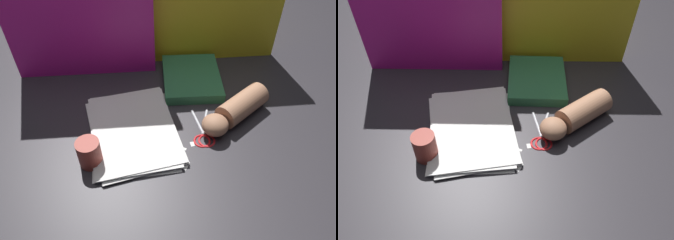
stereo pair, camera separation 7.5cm
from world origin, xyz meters
The scene contains 11 objects.
ground_plane centered at (0.00, 0.00, 0.00)m, with size 6.00×6.00×0.00m, color #2D2B30.
backdrop_panel_left centered at (-0.19, 0.39, 0.25)m, with size 0.52×0.10×0.51m.
backdrop_panel_center centered at (0.21, 0.39, 0.24)m, with size 0.70×0.13×0.48m.
paper_stack centered at (-0.08, 0.03, 0.01)m, with size 0.29×0.38×0.02m.
book_closed centered at (0.18, 0.24, 0.02)m, with size 0.25×0.29×0.04m.
scissors centered at (0.14, -0.03, 0.00)m, with size 0.10×0.18×0.01m.
hand_forearm centered at (0.26, 0.01, 0.04)m, with size 0.28×0.20×0.08m.
paper_scrap_near centered at (0.05, -0.14, 0.00)m, with size 0.03×0.03×0.00m.
paper_scrap_mid centered at (0.06, -0.07, 0.00)m, with size 0.03×0.02×0.00m.
paper_scrap_far centered at (0.10, -0.06, 0.00)m, with size 0.01×0.02×0.00m.
mug centered at (-0.22, -0.06, 0.04)m, with size 0.07×0.07×0.09m.
Camera 1 is at (-0.14, -0.69, 0.79)m, focal length 35.00 mm.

